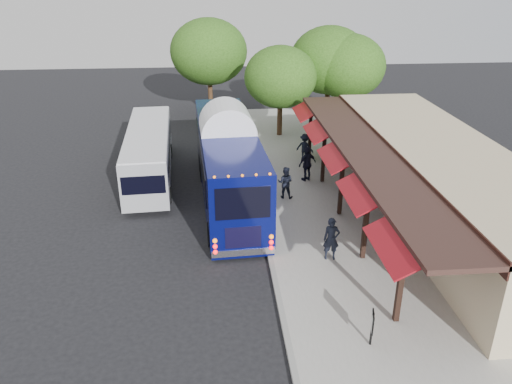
# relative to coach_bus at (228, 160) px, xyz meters

# --- Properties ---
(ground) EXTENTS (90.00, 90.00, 0.00)m
(ground) POSITION_rel_coach_bus_xyz_m (1.45, -6.66, -2.17)
(ground) COLOR black
(ground) RESTS_ON ground
(sidewalk) EXTENTS (10.00, 40.00, 0.15)m
(sidewalk) POSITION_rel_coach_bus_xyz_m (6.45, -2.66, -2.09)
(sidewalk) COLOR #9E9B93
(sidewalk) RESTS_ON ground
(curb) EXTENTS (0.20, 40.00, 0.16)m
(curb) POSITION_rel_coach_bus_xyz_m (1.50, -2.66, -2.09)
(curb) COLOR gray
(curb) RESTS_ON ground
(station_shelter) EXTENTS (8.15, 20.00, 3.60)m
(station_shelter) POSITION_rel_coach_bus_xyz_m (9.83, -2.66, -0.32)
(station_shelter) COLOR tan
(station_shelter) RESTS_ON ground
(coach_bus) EXTENTS (3.43, 12.73, 4.03)m
(coach_bus) POSITION_rel_coach_bus_xyz_m (0.00, 0.00, 0.00)
(coach_bus) COLOR #060B4D
(coach_bus) RESTS_ON ground
(city_bus) EXTENTS (2.91, 10.60, 2.82)m
(city_bus) POSITION_rel_coach_bus_xyz_m (-4.35, 3.29, -0.61)
(city_bus) COLOR #93959B
(city_bus) RESTS_ON ground
(ped_a) EXTENTS (0.70, 0.49, 1.81)m
(ped_a) POSITION_rel_coach_bus_xyz_m (3.93, -6.52, -1.11)
(ped_a) COLOR black
(ped_a) RESTS_ON sidewalk
(ped_b) EXTENTS (0.96, 0.85, 1.68)m
(ped_b) POSITION_rel_coach_bus_xyz_m (2.90, -0.44, -1.18)
(ped_b) COLOR black
(ped_b) RESTS_ON sidewalk
(ped_c) EXTENTS (1.24, 0.97, 1.96)m
(ped_c) POSITION_rel_coach_bus_xyz_m (4.43, 1.73, -1.04)
(ped_c) COLOR black
(ped_c) RESTS_ON sidewalk
(ped_d) EXTENTS (1.27, 1.12, 1.70)m
(ped_d) POSITION_rel_coach_bus_xyz_m (4.85, 4.88, -1.17)
(ped_d) COLOR black
(ped_d) RESTS_ON sidewalk
(sign_board) EXTENTS (0.19, 0.54, 1.20)m
(sign_board) POSITION_rel_coach_bus_xyz_m (4.06, -11.66, -1.20)
(sign_board) COLOR black
(sign_board) RESTS_ON sidewalk
(tree_left) EXTENTS (4.96, 4.96, 6.35)m
(tree_left) POSITION_rel_coach_bus_xyz_m (3.97, 10.19, 2.07)
(tree_left) COLOR #382314
(tree_left) RESTS_ON ground
(tree_mid) EXTENTS (5.74, 5.74, 7.35)m
(tree_mid) POSITION_rel_coach_bus_xyz_m (7.86, 12.62, 2.73)
(tree_mid) COLOR #382314
(tree_mid) RESTS_ON ground
(tree_right) EXTENTS (5.39, 5.39, 6.91)m
(tree_right) POSITION_rel_coach_bus_xyz_m (9.01, 11.78, 2.44)
(tree_right) COLOR #382314
(tree_right) RESTS_ON ground
(tree_far) EXTENTS (5.97, 5.97, 7.65)m
(tree_far) POSITION_rel_coach_bus_xyz_m (-0.87, 16.09, 2.93)
(tree_far) COLOR #382314
(tree_far) RESTS_ON ground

